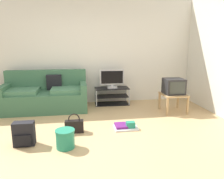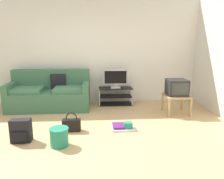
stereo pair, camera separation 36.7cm
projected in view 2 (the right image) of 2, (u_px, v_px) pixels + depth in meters
name	position (u px, v px, depth m)	size (l,w,h in m)	color
ground_plane	(78.00, 141.00, 3.50)	(9.00, 9.80, 0.02)	tan
wall_back	(85.00, 52.00, 5.60)	(9.00, 0.10, 2.70)	silver
couch	(50.00, 94.00, 5.21)	(1.93, 0.84, 0.94)	#3D6B4C
tv_stand	(115.00, 96.00, 5.57)	(0.87, 0.42, 0.44)	black
flat_tv	(115.00, 79.00, 5.45)	(0.62, 0.22, 0.48)	#B2B2B7
side_table	(176.00, 98.00, 4.81)	(0.54, 0.54, 0.43)	tan
crt_tv	(177.00, 87.00, 4.78)	(0.44, 0.39, 0.35)	#232326
backpack	(21.00, 131.00, 3.44)	(0.32, 0.24, 0.38)	black
handbag	(72.00, 125.00, 3.88)	(0.33, 0.13, 0.36)	black
cleaning_bucket	(59.00, 136.00, 3.31)	(0.30, 0.30, 0.29)	#238466
floor_tray	(123.00, 127.00, 3.99)	(0.44, 0.33, 0.14)	silver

